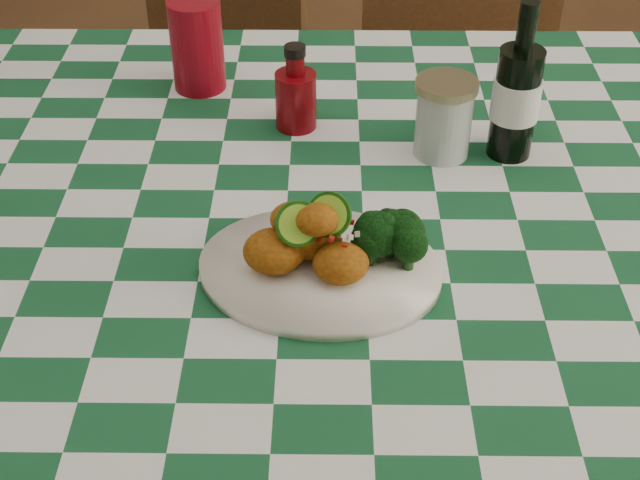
# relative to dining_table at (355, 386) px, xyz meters

# --- Properties ---
(dining_table) EXTENTS (1.66, 1.06, 0.79)m
(dining_table) POSITION_rel_dining_table_xyz_m (0.00, 0.00, 0.00)
(dining_table) COLOR #154F2B
(dining_table) RESTS_ON ground
(plate) EXTENTS (0.33, 0.27, 0.02)m
(plate) POSITION_rel_dining_table_xyz_m (-0.06, -0.18, 0.40)
(plate) COLOR white
(plate) RESTS_ON dining_table
(fried_chicken_pile) EXTENTS (0.14, 0.10, 0.09)m
(fried_chicken_pile) POSITION_rel_dining_table_xyz_m (-0.06, -0.18, 0.46)
(fried_chicken_pile) COLOR #AB5F10
(fried_chicken_pile) RESTS_ON plate
(broccoli_side) EXTENTS (0.09, 0.09, 0.07)m
(broccoli_side) POSITION_rel_dining_table_xyz_m (0.03, -0.17, 0.44)
(broccoli_side) COLOR black
(broccoli_side) RESTS_ON plate
(red_tumbler) EXTENTS (0.10, 0.10, 0.15)m
(red_tumbler) POSITION_rel_dining_table_xyz_m (-0.26, 0.30, 0.47)
(red_tumbler) COLOR maroon
(red_tumbler) RESTS_ON dining_table
(ketchup_bottle) EXTENTS (0.08, 0.08, 0.13)m
(ketchup_bottle) POSITION_rel_dining_table_xyz_m (-0.10, 0.18, 0.46)
(ketchup_bottle) COLOR #69050A
(ketchup_bottle) RESTS_ON dining_table
(mason_jar) EXTENTS (0.12, 0.12, 0.12)m
(mason_jar) POSITION_rel_dining_table_xyz_m (0.12, 0.10, 0.45)
(mason_jar) COLOR #B2BCBA
(mason_jar) RESTS_ON dining_table
(beer_bottle) EXTENTS (0.09, 0.09, 0.23)m
(beer_bottle) POSITION_rel_dining_table_xyz_m (0.22, 0.10, 0.51)
(beer_bottle) COLOR black
(beer_bottle) RESTS_ON dining_table
(wooden_chair_left) EXTENTS (0.48, 0.49, 0.83)m
(wooden_chair_left) POSITION_rel_dining_table_xyz_m (-0.33, 0.72, 0.02)
(wooden_chair_left) COLOR #472814
(wooden_chair_left) RESTS_ON ground
(wooden_chair_right) EXTENTS (0.51, 0.53, 0.98)m
(wooden_chair_right) POSITION_rel_dining_table_xyz_m (0.23, 0.72, 0.10)
(wooden_chair_right) COLOR #472814
(wooden_chair_right) RESTS_ON ground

